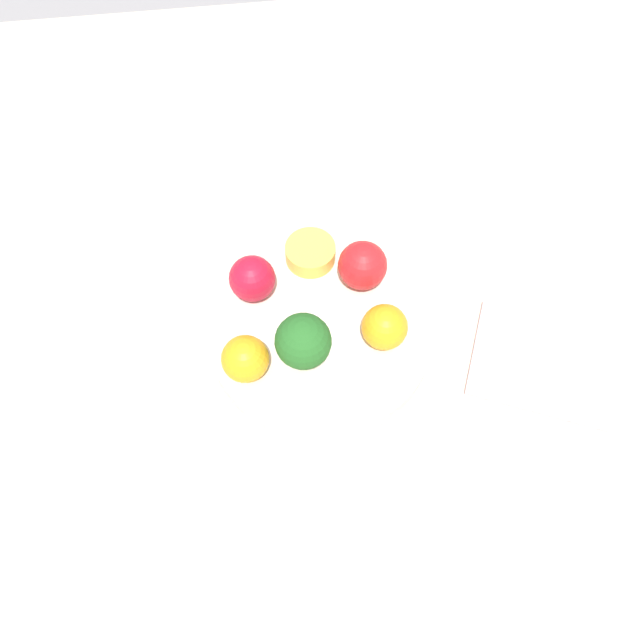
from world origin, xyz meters
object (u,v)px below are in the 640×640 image
(apple_green, at_px, (252,279))
(orange_back, at_px, (245,359))
(bowl, at_px, (320,330))
(apple_red, at_px, (363,265))
(napkin, at_px, (541,363))
(broccoli, at_px, (303,342))
(orange_front, at_px, (385,327))
(small_cup, at_px, (310,253))

(apple_green, distance_m, orange_back, 0.10)
(bowl, relative_size, apple_green, 4.86)
(apple_red, xyz_separation_m, napkin, (0.12, 0.18, -0.05))
(broccoli, distance_m, orange_back, 0.06)
(broccoli, height_order, orange_front, broccoli)
(bowl, distance_m, napkin, 0.24)
(orange_back, relative_size, small_cup, 0.86)
(broccoli, xyz_separation_m, small_cup, (-0.13, 0.02, -0.03))
(broccoli, relative_size, small_cup, 1.24)
(apple_green, relative_size, napkin, 0.28)
(apple_green, distance_m, napkin, 0.33)
(bowl, distance_m, orange_front, 0.08)
(bowl, xyz_separation_m, orange_back, (0.04, -0.08, 0.04))
(apple_red, distance_m, napkin, 0.22)
(apple_green, relative_size, small_cup, 0.89)
(broccoli, relative_size, orange_front, 1.45)
(apple_green, bearing_deg, orange_front, 60.00)
(bowl, height_order, small_cup, small_cup)
(apple_red, relative_size, napkin, 0.30)
(bowl, distance_m, broccoli, 0.07)
(apple_red, distance_m, orange_front, 0.08)
(bowl, xyz_separation_m, orange_front, (0.02, 0.06, 0.04))
(apple_red, xyz_separation_m, small_cup, (-0.04, -0.05, -0.02))
(orange_front, relative_size, orange_back, 0.99)
(orange_front, bearing_deg, broccoli, -80.27)
(broccoli, relative_size, napkin, 0.39)
(orange_front, bearing_deg, apple_green, -120.00)
(bowl, bearing_deg, small_cup, -179.86)
(orange_back, height_order, napkin, orange_back)
(bowl, height_order, broccoli, broccoli)
(broccoli, bearing_deg, orange_front, 99.73)
(small_cup, bearing_deg, apple_green, -61.84)
(broccoli, height_order, apple_red, broccoli)
(apple_red, bearing_deg, orange_front, 8.16)
(small_cup, relative_size, napkin, 0.31)
(orange_front, xyz_separation_m, napkin, (0.04, 0.17, -0.05))
(broccoli, xyz_separation_m, orange_back, (0.00, -0.06, -0.02))
(apple_green, bearing_deg, napkin, 68.78)
(small_cup, bearing_deg, orange_back, -31.87)
(orange_back, xyz_separation_m, small_cup, (-0.13, 0.08, -0.01))
(broccoli, xyz_separation_m, orange_front, (-0.01, 0.09, -0.02))
(orange_back, bearing_deg, bowl, 117.82)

